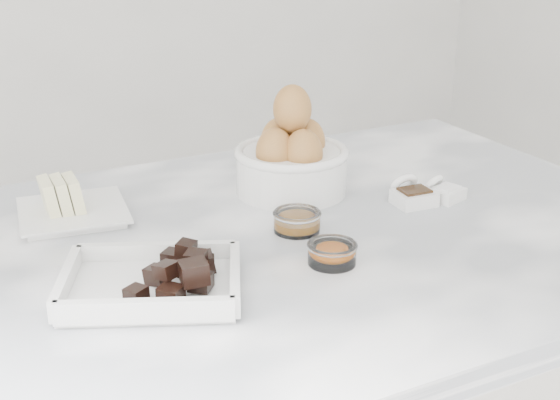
# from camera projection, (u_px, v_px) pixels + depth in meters

# --- Properties ---
(marble_slab) EXTENTS (1.20, 0.80, 0.04)m
(marble_slab) POSITION_uv_depth(u_px,v_px,m) (277.00, 247.00, 1.14)
(marble_slab) COLOR white
(marble_slab) RESTS_ON cabinet
(chocolate_dish) EXTENTS (0.27, 0.24, 0.06)m
(chocolate_dish) POSITION_uv_depth(u_px,v_px,m) (151.00, 277.00, 0.96)
(chocolate_dish) COLOR white
(chocolate_dish) RESTS_ON marble_slab
(butter_plate) EXTENTS (0.18, 0.18, 0.06)m
(butter_plate) POSITION_uv_depth(u_px,v_px,m) (71.00, 205.00, 1.19)
(butter_plate) COLOR white
(butter_plate) RESTS_ON marble_slab
(sugar_ramekin) EXTENTS (0.08, 0.08, 0.05)m
(sugar_ramekin) POSITION_uv_depth(u_px,v_px,m) (274.00, 176.00, 1.29)
(sugar_ramekin) COLOR white
(sugar_ramekin) RESTS_ON marble_slab
(egg_bowl) EXTENTS (0.19, 0.19, 0.18)m
(egg_bowl) POSITION_uv_depth(u_px,v_px,m) (291.00, 158.00, 1.28)
(egg_bowl) COLOR white
(egg_bowl) RESTS_ON marble_slab
(honey_bowl) EXTENTS (0.07, 0.07, 0.03)m
(honey_bowl) POSITION_uv_depth(u_px,v_px,m) (297.00, 221.00, 1.14)
(honey_bowl) COLOR white
(honey_bowl) RESTS_ON marble_slab
(zest_bowl) EXTENTS (0.07, 0.07, 0.03)m
(zest_bowl) POSITION_uv_depth(u_px,v_px,m) (332.00, 252.00, 1.04)
(zest_bowl) COLOR white
(zest_bowl) RESTS_ON marble_slab
(vanilla_spoon) EXTENTS (0.07, 0.08, 0.05)m
(vanilla_spoon) POSITION_uv_depth(u_px,v_px,m) (411.00, 194.00, 1.25)
(vanilla_spoon) COLOR white
(vanilla_spoon) RESTS_ON marble_slab
(salt_spoon) EXTENTS (0.06, 0.07, 0.04)m
(salt_spoon) POSITION_uv_depth(u_px,v_px,m) (443.00, 191.00, 1.26)
(salt_spoon) COLOR white
(salt_spoon) RESTS_ON marble_slab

